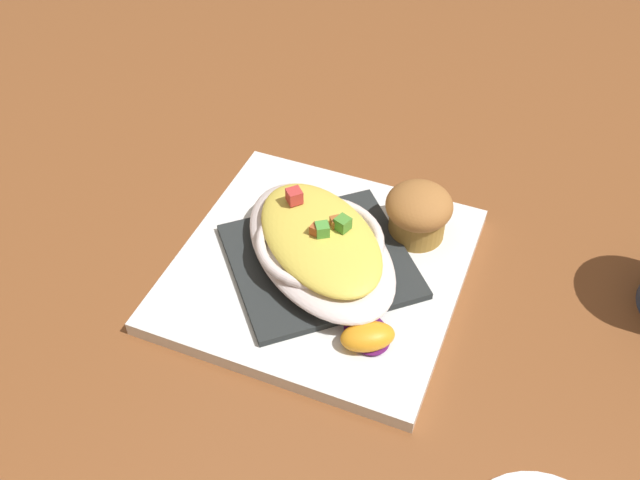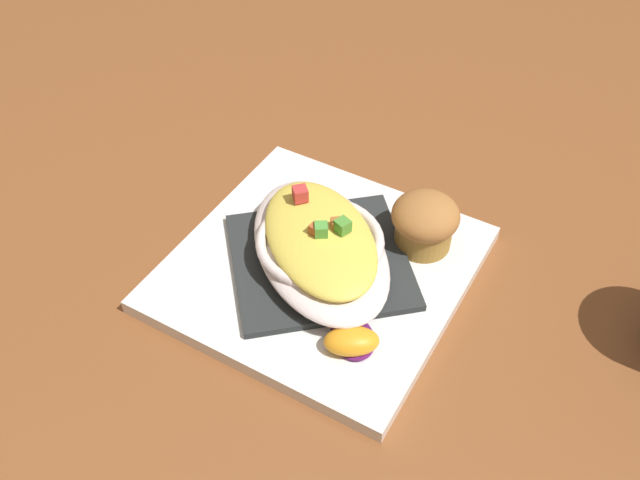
{
  "view_description": "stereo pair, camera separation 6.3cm",
  "coord_description": "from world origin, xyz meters",
  "px_view_note": "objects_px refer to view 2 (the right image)",
  "views": [
    {
      "loc": [
        -0.38,
        -0.22,
        0.49
      ],
      "look_at": [
        0.0,
        0.0,
        0.04
      ],
      "focal_mm": 40.04,
      "sensor_mm": 36.0,
      "label": 1
    },
    {
      "loc": [
        -0.35,
        -0.27,
        0.49
      ],
      "look_at": [
        0.0,
        0.0,
        0.04
      ],
      "focal_mm": 40.04,
      "sensor_mm": 36.0,
      "label": 2
    }
  ],
  "objects_px": {
    "gratin_dish": "(320,244)",
    "orange_garnish": "(352,340)",
    "muffin": "(425,221)",
    "square_plate": "(320,268)"
  },
  "relations": [
    {
      "from": "gratin_dish",
      "to": "orange_garnish",
      "type": "relative_size",
      "value": 3.49
    },
    {
      "from": "muffin",
      "to": "orange_garnish",
      "type": "relative_size",
      "value": 1.0
    },
    {
      "from": "orange_garnish",
      "to": "gratin_dish",
      "type": "bearing_deg",
      "value": 53.22
    },
    {
      "from": "gratin_dish",
      "to": "muffin",
      "type": "height_order",
      "value": "gratin_dish"
    },
    {
      "from": "gratin_dish",
      "to": "square_plate",
      "type": "bearing_deg",
      "value": -147.34
    },
    {
      "from": "square_plate",
      "to": "orange_garnish",
      "type": "bearing_deg",
      "value": -126.76
    },
    {
      "from": "square_plate",
      "to": "orange_garnish",
      "type": "height_order",
      "value": "orange_garnish"
    },
    {
      "from": "gratin_dish",
      "to": "muffin",
      "type": "bearing_deg",
      "value": -37.46
    },
    {
      "from": "gratin_dish",
      "to": "muffin",
      "type": "relative_size",
      "value": 3.49
    },
    {
      "from": "muffin",
      "to": "gratin_dish",
      "type": "bearing_deg",
      "value": 142.54
    }
  ]
}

